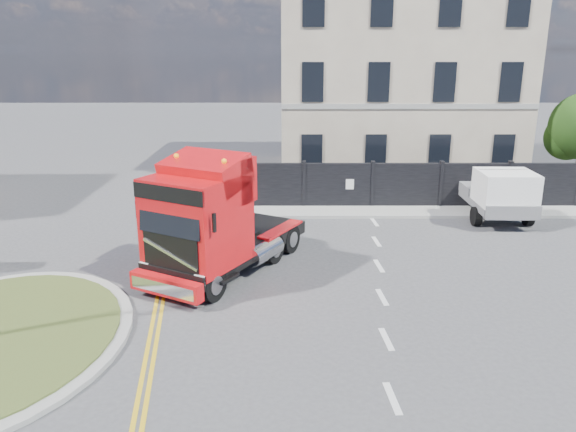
{
  "coord_description": "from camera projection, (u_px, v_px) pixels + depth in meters",
  "views": [
    {
      "loc": [
        0.25,
        -14.97,
        6.75
      ],
      "look_at": [
        0.29,
        1.65,
        1.8
      ],
      "focal_mm": 35.0,
      "sensor_mm": 36.0,
      "label": 1
    }
  ],
  "objects": [
    {
      "name": "georgian_building",
      "position": [
        393.0,
        68.0,
        30.45
      ],
      "size": [
        12.3,
        10.3,
        12.8
      ],
      "color": "beige",
      "rests_on": "ground"
    },
    {
      "name": "flatbed_pickup",
      "position": [
        499.0,
        193.0,
        22.66
      ],
      "size": [
        2.35,
        5.28,
        2.19
      ],
      "rotation": [
        0.0,
        0.0,
        -0.02
      ],
      "color": "slate",
      "rests_on": "ground"
    },
    {
      "name": "hoarding_fence",
      "position": [
        430.0,
        186.0,
        24.63
      ],
      "size": [
        18.8,
        0.25,
        2.0
      ],
      "color": "black",
      "rests_on": "ground"
    },
    {
      "name": "pavement_far",
      "position": [
        421.0,
        212.0,
        24.03
      ],
      "size": [
        20.0,
        1.6,
        0.12
      ],
      "primitive_type": "cube",
      "color": "gray",
      "rests_on": "ground"
    },
    {
      "name": "truck",
      "position": [
        210.0,
        225.0,
        16.81
      ],
      "size": [
        5.07,
        6.62,
        3.76
      ],
      "rotation": [
        0.0,
        0.0,
        -0.51
      ],
      "color": "black",
      "rests_on": "ground"
    },
    {
      "name": "ground",
      "position": [
        278.0,
        292.0,
        16.28
      ],
      "size": [
        120.0,
        120.0,
        0.0
      ],
      "primitive_type": "plane",
      "color": "#424244",
      "rests_on": "ground"
    }
  ]
}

